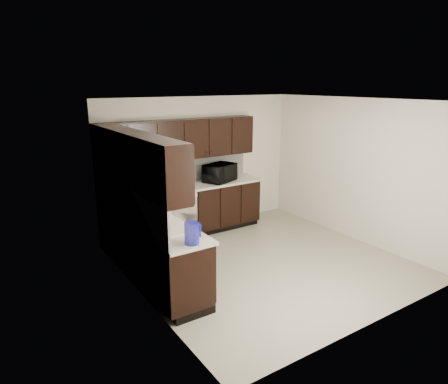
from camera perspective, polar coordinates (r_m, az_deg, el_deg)
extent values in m
plane|color=gray|center=(6.44, 5.73, -9.92)|extent=(4.00, 4.00, 0.00)
plane|color=white|center=(5.83, 6.40, 12.89)|extent=(4.00, 4.00, 0.00)
cube|color=beige|center=(7.63, -3.47, 4.07)|extent=(4.00, 0.02, 2.50)
cube|color=beige|center=(5.04, -11.94, -2.23)|extent=(0.02, 4.00, 2.50)
cube|color=beige|center=(7.41, 18.16, 3.00)|extent=(0.02, 4.00, 2.50)
cube|color=beige|center=(4.71, 21.59, -4.27)|extent=(4.00, 0.02, 2.50)
cube|color=black|center=(7.34, -5.60, -2.88)|extent=(3.00, 0.60, 0.90)
cube|color=black|center=(5.68, -9.77, -8.66)|extent=(0.60, 2.20, 0.90)
cube|color=black|center=(7.50, -5.62, -5.72)|extent=(3.00, 0.54, 0.10)
cube|color=black|center=(5.87, -9.32, -12.17)|extent=(0.54, 2.20, 0.10)
cube|color=#B8B4A1|center=(7.21, -5.69, 0.67)|extent=(3.03, 0.63, 0.04)
cube|color=#B8B4A1|center=(5.51, -10.00, -4.20)|extent=(0.63, 2.23, 0.04)
cube|color=beige|center=(7.40, -6.78, 3.09)|extent=(3.00, 0.02, 0.48)
cube|color=beige|center=(5.60, -14.04, -1.31)|extent=(0.02, 2.80, 0.48)
cube|color=black|center=(7.16, -6.38, 7.49)|extent=(3.00, 0.33, 0.70)
cube|color=black|center=(5.36, -12.32, 4.56)|extent=(0.33, 2.47, 0.70)
cube|color=beige|center=(7.00, -5.95, -3.40)|extent=(0.58, 0.02, 0.78)
cube|color=beige|center=(6.89, -6.01, -0.73)|extent=(0.58, 0.03, 0.08)
cylinder|color=black|center=(6.88, -5.94, -0.77)|extent=(0.04, 0.02, 0.04)
cube|color=beige|center=(5.25, -8.50, -4.84)|extent=(0.54, 0.82, 0.03)
cube|color=beige|center=(5.11, -7.51, -6.40)|extent=(0.42, 0.34, 0.16)
cube|color=beige|center=(5.45, -9.35, -5.06)|extent=(0.42, 0.34, 0.16)
cylinder|color=silver|center=(5.13, -10.79, -3.97)|extent=(0.03, 0.03, 0.26)
cylinder|color=silver|center=(5.11, -10.34, -2.60)|extent=(0.14, 0.02, 0.02)
cylinder|color=#B2B2B7|center=(5.10, -7.52, -6.09)|extent=(0.20, 0.20, 0.10)
imported|color=black|center=(7.49, -0.59, 2.76)|extent=(0.71, 0.60, 0.33)
imported|color=gray|center=(5.61, -8.23, -2.53)|extent=(0.09, 0.09, 0.19)
imported|color=gray|center=(6.29, -14.54, -0.64)|extent=(0.11, 0.11, 0.24)
cube|color=silver|center=(6.76, -15.32, 0.31)|extent=(0.37, 0.29, 0.22)
cube|color=silver|center=(6.18, -13.18, -1.02)|extent=(0.62, 0.54, 0.20)
cylinder|color=#101399|center=(4.63, -4.63, -5.90)|extent=(0.21, 0.21, 0.26)
cylinder|color=#0B8079|center=(5.63, -8.31, -2.51)|extent=(0.11, 0.11, 0.18)
cylinder|color=silver|center=(6.30, -12.45, -0.22)|extent=(0.16, 0.16, 0.29)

